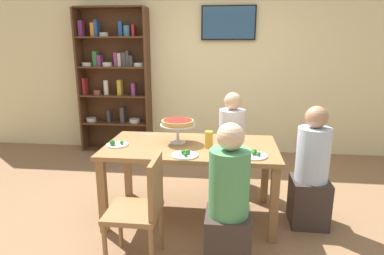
{
  "coord_description": "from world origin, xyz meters",
  "views": [
    {
      "loc": [
        0.35,
        -3.01,
        1.69
      ],
      "look_at": [
        0.0,
        0.1,
        0.89
      ],
      "focal_mm": 31.07,
      "sensor_mm": 36.0,
      "label": 1
    }
  ],
  "objects_px": {
    "diner_near_right": "(228,209)",
    "salad_plate_spare": "(116,144)",
    "bookshelf": "(114,79)",
    "cutlery_knife_near": "(238,139)",
    "salad_plate_near_diner": "(185,155)",
    "chair_near_left": "(142,206)",
    "deep_dish_pizza_stand": "(178,124)",
    "cutlery_fork_near": "(147,135)",
    "dining_table": "(191,154)",
    "water_glass_clear_near": "(224,133)",
    "diner_far_right": "(231,148)",
    "television": "(229,23)",
    "beer_glass_amber_tall": "(209,140)",
    "salad_plate_far_diner": "(254,155)",
    "diner_head_east": "(311,176)"
  },
  "relations": [
    {
      "from": "water_glass_clear_near",
      "to": "cutlery_fork_near",
      "type": "xyz_separation_m",
      "value": [
        -0.82,
        0.05,
        -0.06
      ]
    },
    {
      "from": "bookshelf",
      "to": "water_glass_clear_near",
      "type": "distance_m",
      "value": 2.5
    },
    {
      "from": "diner_far_right",
      "to": "diner_near_right",
      "type": "xyz_separation_m",
      "value": [
        -0.02,
        -1.48,
        0.0
      ]
    },
    {
      "from": "diner_head_east",
      "to": "water_glass_clear_near",
      "type": "relative_size",
      "value": 9.61
    },
    {
      "from": "television",
      "to": "deep_dish_pizza_stand",
      "type": "xyz_separation_m",
      "value": [
        -0.45,
        -2.04,
        -1.04
      ]
    },
    {
      "from": "dining_table",
      "to": "deep_dish_pizza_stand",
      "type": "xyz_separation_m",
      "value": [
        -0.13,
        0.06,
        0.28
      ]
    },
    {
      "from": "bookshelf",
      "to": "salad_plate_near_diner",
      "type": "xyz_separation_m",
      "value": [
        1.42,
        -2.33,
        -0.4
      ]
    },
    {
      "from": "salad_plate_spare",
      "to": "beer_glass_amber_tall",
      "type": "distance_m",
      "value": 0.88
    },
    {
      "from": "salad_plate_near_diner",
      "to": "salad_plate_far_diner",
      "type": "bearing_deg",
      "value": 5.59
    },
    {
      "from": "diner_near_right",
      "to": "salad_plate_spare",
      "type": "xyz_separation_m",
      "value": [
        -1.07,
        0.65,
        0.26
      ]
    },
    {
      "from": "deep_dish_pizza_stand",
      "to": "cutlery_fork_near",
      "type": "relative_size",
      "value": 1.91
    },
    {
      "from": "salad_plate_spare",
      "to": "beer_glass_amber_tall",
      "type": "bearing_deg",
      "value": 2.4
    },
    {
      "from": "dining_table",
      "to": "diner_far_right",
      "type": "xyz_separation_m",
      "value": [
        0.39,
        0.73,
        -0.16
      ]
    },
    {
      "from": "deep_dish_pizza_stand",
      "to": "television",
      "type": "bearing_deg",
      "value": 77.67
    },
    {
      "from": "beer_glass_amber_tall",
      "to": "diner_near_right",
      "type": "bearing_deg",
      "value": -74.36
    },
    {
      "from": "bookshelf",
      "to": "beer_glass_amber_tall",
      "type": "height_order",
      "value": "bookshelf"
    },
    {
      "from": "diner_far_right",
      "to": "water_glass_clear_near",
      "type": "xyz_separation_m",
      "value": [
        -0.08,
        -0.47,
        0.31
      ]
    },
    {
      "from": "diner_near_right",
      "to": "cutlery_knife_near",
      "type": "relative_size",
      "value": 6.39
    },
    {
      "from": "beer_glass_amber_tall",
      "to": "water_glass_clear_near",
      "type": "distance_m",
      "value": 0.35
    },
    {
      "from": "beer_glass_amber_tall",
      "to": "salad_plate_far_diner",
      "type": "bearing_deg",
      "value": -26.38
    },
    {
      "from": "diner_near_right",
      "to": "beer_glass_amber_tall",
      "type": "height_order",
      "value": "diner_near_right"
    },
    {
      "from": "diner_far_right",
      "to": "chair_near_left",
      "type": "relative_size",
      "value": 1.32
    },
    {
      "from": "television",
      "to": "salad_plate_spare",
      "type": "height_order",
      "value": "television"
    },
    {
      "from": "diner_head_east",
      "to": "water_glass_clear_near",
      "type": "xyz_separation_m",
      "value": [
        -0.82,
        0.29,
        0.31
      ]
    },
    {
      "from": "chair_near_left",
      "to": "salad_plate_far_diner",
      "type": "height_order",
      "value": "chair_near_left"
    },
    {
      "from": "dining_table",
      "to": "diner_far_right",
      "type": "relative_size",
      "value": 1.42
    },
    {
      "from": "bookshelf",
      "to": "chair_near_left",
      "type": "height_order",
      "value": "bookshelf"
    },
    {
      "from": "chair_near_left",
      "to": "beer_glass_amber_tall",
      "type": "xyz_separation_m",
      "value": [
        0.46,
        0.71,
        0.33
      ]
    },
    {
      "from": "bookshelf",
      "to": "cutlery_knife_near",
      "type": "relative_size",
      "value": 12.29
    },
    {
      "from": "chair_near_left",
      "to": "salad_plate_spare",
      "type": "xyz_separation_m",
      "value": [
        -0.42,
        0.67,
        0.27
      ]
    },
    {
      "from": "diner_far_right",
      "to": "diner_head_east",
      "type": "distance_m",
      "value": 1.05
    },
    {
      "from": "diner_head_east",
      "to": "television",
      "type": "bearing_deg",
      "value": -69.0
    },
    {
      "from": "chair_near_left",
      "to": "dining_table",
      "type": "bearing_deg",
      "value": -20.28
    },
    {
      "from": "diner_near_right",
      "to": "cutlery_fork_near",
      "type": "bearing_deg",
      "value": 39.41
    },
    {
      "from": "chair_near_left",
      "to": "cutlery_fork_near",
      "type": "height_order",
      "value": "chair_near_left"
    },
    {
      "from": "deep_dish_pizza_stand",
      "to": "salad_plate_near_diner",
      "type": "distance_m",
      "value": 0.44
    },
    {
      "from": "diner_near_right",
      "to": "chair_near_left",
      "type": "height_order",
      "value": "diner_near_right"
    },
    {
      "from": "diner_head_east",
      "to": "salad_plate_far_diner",
      "type": "distance_m",
      "value": 0.66
    },
    {
      "from": "chair_near_left",
      "to": "salad_plate_near_diner",
      "type": "height_order",
      "value": "chair_near_left"
    },
    {
      "from": "salad_plate_far_diner",
      "to": "salad_plate_spare",
      "type": "bearing_deg",
      "value": 172.79
    },
    {
      "from": "bookshelf",
      "to": "deep_dish_pizza_stand",
      "type": "relative_size",
      "value": 6.45
    },
    {
      "from": "water_glass_clear_near",
      "to": "diner_far_right",
      "type": "bearing_deg",
      "value": 80.41
    },
    {
      "from": "chair_near_left",
      "to": "beer_glass_amber_tall",
      "type": "bearing_deg",
      "value": -33.0
    },
    {
      "from": "dining_table",
      "to": "deep_dish_pizza_stand",
      "type": "relative_size",
      "value": 4.76
    },
    {
      "from": "diner_head_east",
      "to": "chair_near_left",
      "type": "xyz_separation_m",
      "value": [
        -1.41,
        -0.74,
        -0.01
      ]
    },
    {
      "from": "dining_table",
      "to": "deep_dish_pizza_stand",
      "type": "distance_m",
      "value": 0.32
    },
    {
      "from": "diner_far_right",
      "to": "salad_plate_spare",
      "type": "distance_m",
      "value": 1.4
    },
    {
      "from": "dining_table",
      "to": "salad_plate_near_diner",
      "type": "distance_m",
      "value": 0.33
    },
    {
      "from": "cutlery_knife_near",
      "to": "dining_table",
      "type": "bearing_deg",
      "value": 28.82
    },
    {
      "from": "water_glass_clear_near",
      "to": "cutlery_fork_near",
      "type": "height_order",
      "value": "water_glass_clear_near"
    }
  ]
}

